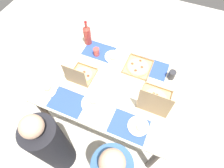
# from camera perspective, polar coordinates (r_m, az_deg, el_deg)

# --- Properties ---
(ground_plane) EXTENTS (6.00, 6.00, 0.00)m
(ground_plane) POSITION_cam_1_polar(r_m,az_deg,el_deg) (2.71, -0.00, -8.77)
(ground_plane) COLOR beige
(dining_table) EXTENTS (1.47, 1.05, 0.78)m
(dining_table) POSITION_cam_1_polar(r_m,az_deg,el_deg) (2.12, -0.00, -1.56)
(dining_table) COLOR #3F3328
(dining_table) RESTS_ON ground_plane
(placemat_near_left) EXTENTS (0.36, 0.26, 0.00)m
(placemat_near_left) POSITION_cam_1_polar(r_m,az_deg,el_deg) (2.19, 11.89, 4.78)
(placemat_near_left) COLOR #2D4C9E
(placemat_near_left) RESTS_ON dining_table
(placemat_near_right) EXTENTS (0.36, 0.26, 0.00)m
(placemat_near_right) POSITION_cam_1_polar(r_m,az_deg,el_deg) (2.32, -4.03, 9.96)
(placemat_near_right) COLOR #2D4C9E
(placemat_near_right) RESTS_ON dining_table
(placemat_far_left) EXTENTS (0.36, 0.26, 0.00)m
(placemat_far_left) POSITION_cam_1_polar(r_m,az_deg,el_deg) (1.82, 5.17, -12.66)
(placemat_far_left) COLOR #2D4C9E
(placemat_far_left) RESTS_ON dining_table
(placemat_far_right) EXTENTS (0.36, 0.26, 0.00)m
(placemat_far_right) POSITION_cam_1_polar(r_m,az_deg,el_deg) (1.97, -13.27, -5.30)
(placemat_far_right) COLOR #2D4C9E
(placemat_far_right) RESTS_ON dining_table
(pizza_box_edge_far) EXTENTS (0.26, 0.27, 0.29)m
(pizza_box_edge_far) POSITION_cam_1_polar(r_m,az_deg,el_deg) (2.06, -9.33, 2.73)
(pizza_box_edge_far) COLOR tan
(pizza_box_edge_far) RESTS_ON dining_table
(pizza_box_center) EXTENTS (0.31, 0.31, 0.34)m
(pizza_box_center) POSITION_cam_1_polar(r_m,az_deg,el_deg) (1.92, 12.80, -4.83)
(pizza_box_center) COLOR tan
(pizza_box_center) RESTS_ON dining_table
(pizza_box_corner_right) EXTENTS (0.29, 0.29, 0.04)m
(pizza_box_corner_right) POSITION_cam_1_polar(r_m,az_deg,el_deg) (2.16, 7.91, 5.14)
(pizza_box_corner_right) COLOR tan
(pizza_box_corner_right) RESTS_ON dining_table
(plate_far_left) EXTENTS (0.22, 0.22, 0.03)m
(plate_far_left) POSITION_cam_1_polar(r_m,az_deg,el_deg) (1.91, -5.96, -5.73)
(plate_far_left) COLOR white
(plate_far_left) RESTS_ON dining_table
(plate_far_right) EXTENTS (0.20, 0.20, 0.03)m
(plate_far_right) POSITION_cam_1_polar(r_m,az_deg,el_deg) (2.09, -19.07, -1.85)
(plate_far_right) COLOR white
(plate_far_right) RESTS_ON dining_table
(plate_near_right) EXTENTS (0.20, 0.20, 0.03)m
(plate_near_right) POSITION_cam_1_polar(r_m,az_deg,el_deg) (1.82, 8.00, -12.55)
(plate_near_right) COLOR white
(plate_near_right) RESTS_ON dining_table
(plate_middle) EXTENTS (0.20, 0.20, 0.03)m
(plate_middle) POSITION_cam_1_polar(r_m,az_deg,el_deg) (2.24, 0.33, 8.23)
(plate_middle) COLOR white
(plate_middle) RESTS_ON dining_table
(soda_bottle) EXTENTS (0.09, 0.09, 0.32)m
(soda_bottle) POSITION_cam_1_polar(r_m,az_deg,el_deg) (2.33, -7.51, 14.62)
(soda_bottle) COLOR #B2382D
(soda_bottle) RESTS_ON dining_table
(cup_clear_left) EXTENTS (0.08, 0.08, 0.11)m
(cup_clear_left) POSITION_cam_1_polar(r_m,az_deg,el_deg) (2.13, 17.64, 2.67)
(cup_clear_left) COLOR #333338
(cup_clear_left) RESTS_ON dining_table
(cup_spare) EXTENTS (0.07, 0.07, 0.10)m
(cup_spare) POSITION_cam_1_polar(r_m,az_deg,el_deg) (2.24, -4.75, 9.68)
(cup_spare) COLOR #BF4742
(cup_spare) RESTS_ON dining_table
(fork_by_far_right) EXTENTS (0.15, 0.14, 0.00)m
(fork_by_far_right) POSITION_cam_1_polar(r_m,az_deg,el_deg) (2.04, 1.28, 0.77)
(fork_by_far_right) COLOR #B7B7BC
(fork_by_far_right) RESTS_ON dining_table
(knife_by_far_left) EXTENTS (0.09, 0.20, 0.00)m
(knife_by_far_left) POSITION_cam_1_polar(r_m,az_deg,el_deg) (2.33, -11.49, 9.05)
(knife_by_far_left) COLOR #B7B7BC
(knife_by_far_left) RESTS_ON dining_table
(diner_right_seat) EXTENTS (0.32, 0.32, 1.21)m
(diner_right_seat) POSITION_cam_1_polar(r_m,az_deg,el_deg) (2.09, -17.75, -17.37)
(diner_right_seat) COLOR black
(diner_right_seat) RESTS_ON ground_plane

